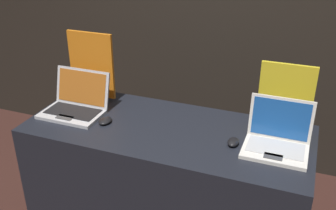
{
  "coord_description": "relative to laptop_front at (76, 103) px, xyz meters",
  "views": [
    {
      "loc": [
        0.72,
        -1.5,
        2.02
      ],
      "look_at": [
        0.01,
        0.34,
        1.06
      ],
      "focal_mm": 42.0,
      "sensor_mm": 36.0,
      "label": 1
    }
  ],
  "objects": [
    {
      "name": "mouse_back",
      "position": [
        1.0,
        -0.03,
        -0.04
      ],
      "size": [
        0.06,
        0.09,
        0.03
      ],
      "color": "black",
      "rests_on": "display_counter"
    },
    {
      "name": "promo_stand_front",
      "position": [
        0.0,
        0.22,
        0.16
      ],
      "size": [
        0.31,
        0.07,
        0.45
      ],
      "color": "black",
      "rests_on": "display_counter"
    },
    {
      "name": "laptop_front",
      "position": [
        0.0,
        0.0,
        0.0
      ],
      "size": [
        0.37,
        0.3,
        0.24
      ],
      "color": "#B7B7BC",
      "rests_on": "display_counter"
    },
    {
      "name": "mouse_front",
      "position": [
        0.24,
        -0.06,
        -0.04
      ],
      "size": [
        0.07,
        0.1,
        0.03
      ],
      "color": "black",
      "rests_on": "display_counter"
    },
    {
      "name": "promo_stand_back",
      "position": [
        1.22,
        0.26,
        0.13
      ],
      "size": [
        0.3,
        0.07,
        0.39
      ],
      "color": "black",
      "rests_on": "display_counter"
    },
    {
      "name": "laptop_back",
      "position": [
        1.22,
        0.02,
        0.0
      ],
      "size": [
        0.33,
        0.27,
        0.26
      ],
      "color": "silver",
      "rests_on": "display_counter"
    },
    {
      "name": "display_counter",
      "position": [
        0.6,
        0.01,
        -0.51
      ],
      "size": [
        1.64,
        0.69,
        0.91
      ],
      "color": "black",
      "rests_on": "ground_plane"
    },
    {
      "name": "wall_back",
      "position": [
        0.6,
        1.27,
        0.43
      ],
      "size": [
        8.0,
        0.05,
        2.8
      ],
      "color": "black",
      "rests_on": "ground_plane"
    }
  ]
}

